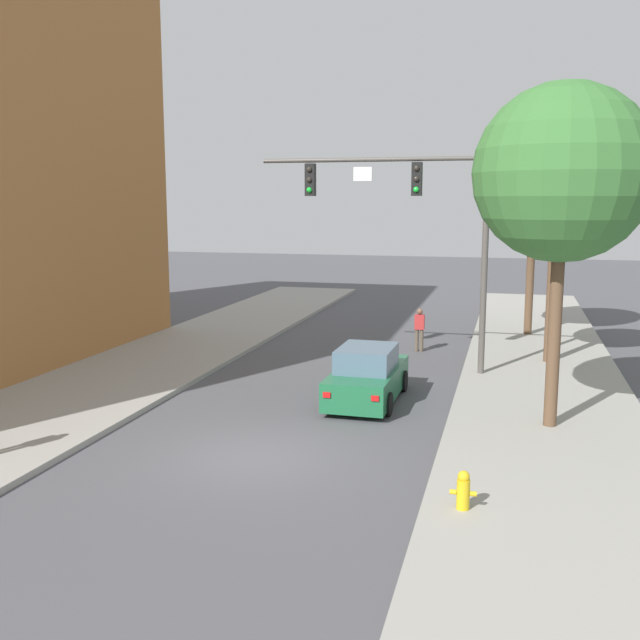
{
  "coord_description": "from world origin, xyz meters",
  "views": [
    {
      "loc": [
        5.43,
        -14.78,
        5.67
      ],
      "look_at": [
        -0.25,
        6.87,
        2.0
      ],
      "focal_mm": 41.17,
      "sensor_mm": 36.0,
      "label": 1
    }
  ],
  "objects_px": {
    "pedestrian_crossing_road": "(419,328)",
    "fire_hydrant": "(463,490)",
    "car_lead_green": "(367,376)",
    "traffic_signal_mast": "(418,209)",
    "street_tree_third": "(534,194)",
    "street_tree_second": "(556,203)",
    "street_tree_nearest": "(563,174)"
  },
  "relations": [
    {
      "from": "street_tree_nearest",
      "to": "street_tree_second",
      "type": "bearing_deg",
      "value": 87.94
    },
    {
      "from": "pedestrian_crossing_road",
      "to": "fire_hydrant",
      "type": "xyz_separation_m",
      "value": [
        2.59,
        -14.51,
        -0.41
      ]
    },
    {
      "from": "street_tree_second",
      "to": "street_tree_third",
      "type": "bearing_deg",
      "value": 96.4
    },
    {
      "from": "street_tree_second",
      "to": "street_tree_third",
      "type": "xyz_separation_m",
      "value": [
        -0.59,
        5.29,
        0.35
      ]
    },
    {
      "from": "car_lead_green",
      "to": "street_tree_second",
      "type": "height_order",
      "value": "street_tree_second"
    },
    {
      "from": "fire_hydrant",
      "to": "street_tree_second",
      "type": "height_order",
      "value": "street_tree_second"
    },
    {
      "from": "car_lead_green",
      "to": "pedestrian_crossing_road",
      "type": "relative_size",
      "value": 2.6
    },
    {
      "from": "fire_hydrant",
      "to": "street_tree_nearest",
      "type": "distance_m",
      "value": 8.23
    },
    {
      "from": "car_lead_green",
      "to": "pedestrian_crossing_road",
      "type": "distance_m",
      "value": 7.38
    },
    {
      "from": "traffic_signal_mast",
      "to": "pedestrian_crossing_road",
      "type": "bearing_deg",
      "value": 94.95
    },
    {
      "from": "pedestrian_crossing_road",
      "to": "street_tree_nearest",
      "type": "xyz_separation_m",
      "value": [
        4.35,
        -8.91,
        5.36
      ]
    },
    {
      "from": "street_tree_second",
      "to": "street_tree_third",
      "type": "height_order",
      "value": "street_tree_third"
    },
    {
      "from": "street_tree_third",
      "to": "street_tree_nearest",
      "type": "bearing_deg",
      "value": -88.59
    },
    {
      "from": "traffic_signal_mast",
      "to": "street_tree_nearest",
      "type": "height_order",
      "value": "street_tree_nearest"
    },
    {
      "from": "fire_hydrant",
      "to": "street_tree_third",
      "type": "xyz_separation_m",
      "value": [
        1.43,
        18.53,
        5.42
      ]
    },
    {
      "from": "car_lead_green",
      "to": "street_tree_third",
      "type": "xyz_separation_m",
      "value": [
        4.59,
        11.37,
        5.2
      ]
    },
    {
      "from": "car_lead_green",
      "to": "fire_hydrant",
      "type": "distance_m",
      "value": 7.83
    },
    {
      "from": "street_tree_third",
      "to": "traffic_signal_mast",
      "type": "bearing_deg",
      "value": -115.83
    },
    {
      "from": "fire_hydrant",
      "to": "street_tree_nearest",
      "type": "height_order",
      "value": "street_tree_nearest"
    },
    {
      "from": "street_tree_nearest",
      "to": "street_tree_second",
      "type": "distance_m",
      "value": 7.67
    },
    {
      "from": "traffic_signal_mast",
      "to": "car_lead_green",
      "type": "xyz_separation_m",
      "value": [
        -0.88,
        -3.71,
        -4.66
      ]
    },
    {
      "from": "traffic_signal_mast",
      "to": "street_tree_third",
      "type": "height_order",
      "value": "street_tree_third"
    },
    {
      "from": "street_tree_nearest",
      "to": "traffic_signal_mast",
      "type": "bearing_deg",
      "value": 127.47
    },
    {
      "from": "fire_hydrant",
      "to": "street_tree_third",
      "type": "distance_m",
      "value": 19.36
    },
    {
      "from": "pedestrian_crossing_road",
      "to": "fire_hydrant",
      "type": "distance_m",
      "value": 14.75
    },
    {
      "from": "traffic_signal_mast",
      "to": "street_tree_third",
      "type": "distance_m",
      "value": 8.53
    },
    {
      "from": "fire_hydrant",
      "to": "street_tree_second",
      "type": "bearing_deg",
      "value": 81.3
    },
    {
      "from": "street_tree_second",
      "to": "street_tree_third",
      "type": "relative_size",
      "value": 0.89
    },
    {
      "from": "traffic_signal_mast",
      "to": "pedestrian_crossing_road",
      "type": "distance_m",
      "value": 5.78
    },
    {
      "from": "traffic_signal_mast",
      "to": "street_tree_third",
      "type": "relative_size",
      "value": 0.95
    },
    {
      "from": "street_tree_nearest",
      "to": "street_tree_second",
      "type": "xyz_separation_m",
      "value": [
        0.27,
        7.63,
        -0.7
      ]
    },
    {
      "from": "traffic_signal_mast",
      "to": "street_tree_third",
      "type": "xyz_separation_m",
      "value": [
        3.71,
        7.66,
        0.54
      ]
    }
  ]
}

